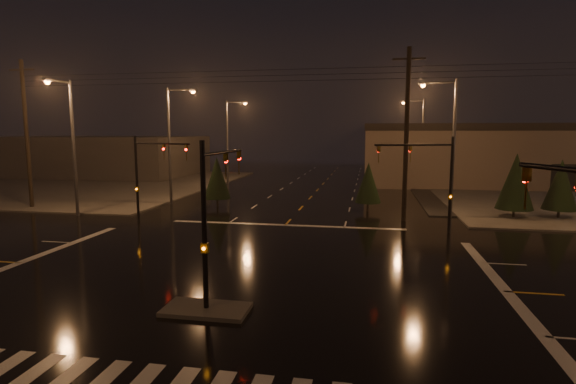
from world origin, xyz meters
name	(u,v)px	position (x,y,z in m)	size (l,w,h in m)	color
ground	(239,276)	(0.00, 0.00, 0.00)	(140.00, 140.00, 0.00)	black
sidewalk_nw	(71,184)	(-30.00, 30.00, 0.06)	(36.00, 36.00, 0.12)	#403E39
median_island	(206,309)	(0.00, -4.00, 0.07)	(3.00, 1.60, 0.15)	#403E39
stop_bar_far	(285,225)	(0.00, 11.00, 0.01)	(16.00, 0.50, 0.01)	beige
commercial_block	(92,155)	(-35.00, 42.00, 2.80)	(30.00, 18.00, 5.60)	#403B38
signal_mast_median	(213,202)	(0.00, -3.07, 3.75)	(0.25, 4.59, 6.00)	black
signal_mast_ne	(435,173)	(9.50, 10.14, 3.79)	(4.84, 1.86, 6.00)	black
signal_mast_nw	(147,168)	(-9.50, 10.14, 3.79)	(4.84, 1.86, 6.00)	black
streetlight_1	(172,137)	(-11.18, 18.00, 5.80)	(2.77, 0.32, 10.00)	#38383A
streetlight_2	(230,136)	(-11.18, 34.00, 5.80)	(2.77, 0.32, 10.00)	#38383A
streetlight_3	(449,138)	(11.18, 16.00, 5.80)	(2.77, 0.32, 10.00)	#38383A
streetlight_4	(420,136)	(11.18, 36.00, 5.80)	(2.77, 0.32, 10.00)	#38383A
streetlight_5	(70,138)	(-16.00, 11.18, 5.80)	(0.32, 2.77, 10.00)	#38383A
utility_pole_0	(27,134)	(-22.00, 14.00, 6.13)	(2.20, 0.32, 12.00)	black
utility_pole_1	(406,134)	(8.00, 14.00, 6.13)	(2.20, 0.32, 12.00)	black
conifer_0	(516,181)	(15.97, 16.36, 2.74)	(2.61, 2.61, 4.78)	black
conifer_1	(561,185)	(19.09, 16.67, 2.52)	(2.33, 2.33, 4.34)	black
conifer_3	(217,178)	(-7.06, 17.46, 2.45)	(2.24, 2.24, 4.20)	black
conifer_4	(368,183)	(5.46, 17.48, 2.30)	(2.06, 2.06, 3.91)	black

